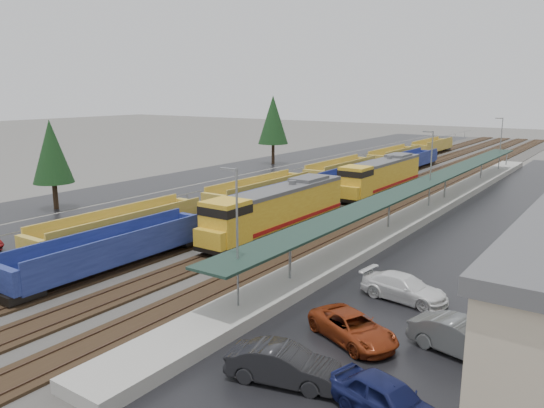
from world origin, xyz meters
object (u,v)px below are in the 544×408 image
at_px(well_string_blue, 207,225).
at_px(parked_car_east_d, 388,400).
at_px(locomotive_lead, 276,209).
at_px(locomotive_trail, 380,176).
at_px(well_string_yellow, 261,194).
at_px(parked_car_east_b, 353,328).
at_px(parked_car_east_c, 404,288).
at_px(parked_car_east_e, 463,339).
at_px(parked_car_east_a, 283,365).

xyz_separation_m(well_string_blue, parked_car_east_d, (21.53, -14.31, -0.41)).
height_order(locomotive_lead, locomotive_trail, same).
relative_size(locomotive_trail, parked_car_east_d, 3.90).
bearing_deg(well_string_yellow, well_string_blue, -72.76).
distance_m(locomotive_lead, parked_car_east_b, 19.24).
relative_size(locomotive_lead, parked_car_east_c, 3.61).
bearing_deg(parked_car_east_e, parked_car_east_d, -175.18).
relative_size(locomotive_lead, parked_car_east_a, 3.85).
bearing_deg(well_string_yellow, parked_car_east_a, -52.38).
height_order(locomotive_trail, parked_car_east_c, locomotive_trail).
distance_m(parked_car_east_a, parked_car_east_d, 4.54).
height_order(parked_car_east_c, parked_car_east_e, parked_car_east_e).
height_order(parked_car_east_c, parked_car_east_d, parked_car_east_d).
bearing_deg(parked_car_east_c, well_string_yellow, 59.59).
xyz_separation_m(parked_car_east_b, parked_car_east_e, (4.70, 1.60, 0.13)).
xyz_separation_m(locomotive_trail, parked_car_east_a, (12.99, -39.38, -1.45)).
bearing_deg(locomotive_lead, well_string_blue, -134.83).
bearing_deg(locomotive_lead, parked_car_east_a, -54.74).
xyz_separation_m(well_string_blue, parked_car_east_b, (17.69, -9.40, -0.52)).
height_order(well_string_blue, parked_car_east_e, well_string_blue).
xyz_separation_m(parked_car_east_a, parked_car_east_d, (4.54, 0.04, 0.02)).
height_order(parked_car_east_a, parked_car_east_e, parked_car_east_e).
bearing_deg(well_string_blue, well_string_yellow, 107.24).
xyz_separation_m(locomotive_lead, well_string_yellow, (-8.00, 8.87, -0.99)).
bearing_deg(parked_car_east_c, parked_car_east_a, -178.26).
distance_m(well_string_yellow, parked_car_east_d, 37.31).
height_order(parked_car_east_a, parked_car_east_b, parked_car_east_a).
bearing_deg(locomotive_trail, well_string_yellow, -123.40).
distance_m(parked_car_east_a, parked_car_east_c, 11.25).
height_order(locomotive_lead, parked_car_east_e, locomotive_lead).
distance_m(well_string_yellow, parked_car_east_a, 34.40).
relative_size(locomotive_lead, parked_car_east_e, 3.72).
distance_m(locomotive_lead, parked_car_east_d, 25.41).
relative_size(parked_car_east_c, parked_car_east_d, 1.08).
xyz_separation_m(parked_car_east_a, parked_car_east_b, (0.69, 4.95, -0.10)).
xyz_separation_m(well_string_yellow, parked_car_east_e, (26.39, -20.70, -0.43)).
bearing_deg(parked_car_east_a, well_string_yellow, 23.04).
bearing_deg(parked_car_east_c, parked_car_east_d, -155.71).
distance_m(locomotive_lead, parked_car_east_a, 22.55).
distance_m(well_string_yellow, well_string_blue, 13.50).
bearing_deg(parked_car_east_e, well_string_blue, 83.12).
xyz_separation_m(parked_car_east_d, parked_car_east_e, (0.86, 6.51, 0.01)).
xyz_separation_m(locomotive_trail, parked_car_east_c, (13.81, -28.15, -1.49)).
relative_size(well_string_yellow, parked_car_east_e, 25.40).
distance_m(locomotive_trail, parked_car_east_d, 43.09).
distance_m(locomotive_trail, parked_car_east_b, 37.08).
height_order(locomotive_trail, parked_car_east_a, locomotive_trail).
bearing_deg(locomotive_lead, well_string_yellow, 132.05).
relative_size(parked_car_east_a, parked_car_east_e, 0.97).
bearing_deg(locomotive_trail, locomotive_lead, -90.00).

